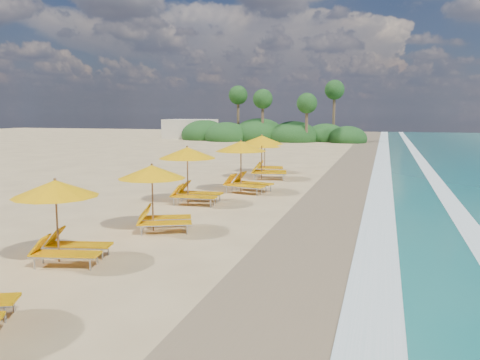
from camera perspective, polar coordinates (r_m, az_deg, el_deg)
name	(u,v)px	position (r m, az deg, el deg)	size (l,w,h in m)	color
ground	(240,209)	(19.96, 0.00, -3.41)	(160.00, 160.00, 0.00)	tan
wet_sand	(339,215)	(19.23, 11.53, -4.01)	(4.00, 160.00, 0.01)	#7F674B
surf_foam	(412,218)	(19.19, 19.60, -4.28)	(4.00, 160.00, 0.01)	white
station_1	(63,215)	(13.59, -20.09, -3.91)	(2.76, 2.65, 2.27)	olive
station_2	(158,193)	(16.35, -9.65, -1.53)	(2.99, 2.96, 2.28)	olive
station_3	(192,171)	(21.01, -5.69, 1.03)	(2.84, 2.66, 2.52)	olive
station_4	(244,163)	(23.90, 0.53, 2.02)	(3.16, 3.03, 2.60)	olive
station_5	(265,154)	(28.71, 2.98, 3.08)	(3.20, 3.07, 2.64)	olive
station_6	(267,154)	(31.71, 3.23, 3.06)	(2.64, 2.55, 2.15)	olive
treeline	(266,133)	(66.18, 3.04, 5.49)	(25.80, 8.80, 9.74)	#163D14
beach_building	(190,129)	(72.27, -5.87, 6.00)	(7.00, 5.00, 2.80)	beige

